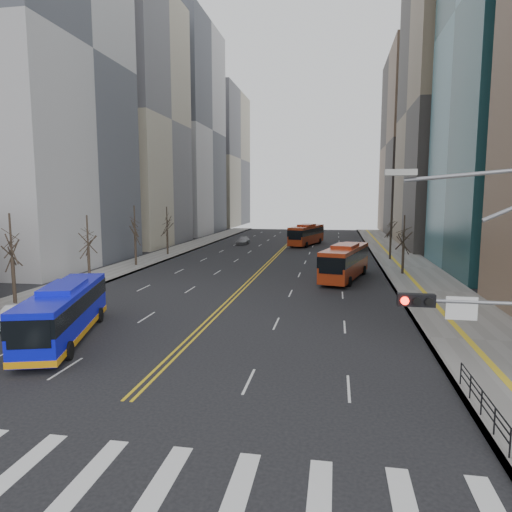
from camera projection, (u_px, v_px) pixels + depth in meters
ground at (55, 471)px, 14.38m from camera, size 220.00×220.00×0.00m
sidewalk_right at (409, 268)px, 55.34m from camera, size 7.00×130.00×0.15m
sidewalk_left at (145, 261)px, 61.14m from camera, size 5.00×130.00×0.15m
crosswalk at (55, 471)px, 14.37m from camera, size 26.70×4.00×0.01m
centerline at (277, 255)px, 68.11m from camera, size 0.55×100.00×0.01m
office_towers at (288, 107)px, 78.21m from camera, size 83.00×134.00×58.00m
pedestrian_railing at (482, 398)px, 17.69m from camera, size 0.06×6.06×1.02m
street_trees at (186, 232)px, 48.73m from camera, size 35.20×47.20×7.60m
blue_bus at (65, 311)px, 27.50m from camera, size 5.69×11.84×3.39m
red_bus_near at (345, 260)px, 47.72m from camera, size 5.45×12.03×3.71m
red_bus_far at (306, 234)px, 81.62m from camera, size 5.85×12.22×3.76m
car_white at (16, 316)px, 30.61m from camera, size 2.23×4.34×1.36m
car_dark_mid at (331, 263)px, 54.49m from camera, size 1.98×4.47×1.50m
car_silver at (243, 240)px, 83.37m from camera, size 2.04×4.84×1.39m
car_dark_far at (358, 244)px, 78.15m from camera, size 2.08×4.04×1.09m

